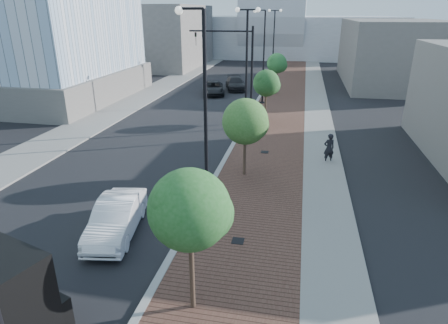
# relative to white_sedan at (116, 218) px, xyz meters

# --- Properties ---
(sidewalk) EXTENTS (7.00, 140.00, 0.12)m
(sidewalk) POSITION_rel_white_sedan_xyz_m (6.36, 32.25, -0.71)
(sidewalk) COLOR #4C2D23
(sidewalk) RESTS_ON ground
(concrete_strip) EXTENTS (2.40, 140.00, 0.13)m
(concrete_strip) POSITION_rel_white_sedan_xyz_m (9.06, 32.25, -0.71)
(concrete_strip) COLOR slate
(concrete_strip) RESTS_ON ground
(curb) EXTENTS (0.30, 140.00, 0.14)m
(curb) POSITION_rel_white_sedan_xyz_m (2.86, 32.25, -0.70)
(curb) COLOR gray
(curb) RESTS_ON ground
(west_sidewalk) EXTENTS (4.00, 140.00, 0.12)m
(west_sidewalk) POSITION_rel_white_sedan_xyz_m (-10.14, 32.25, -0.71)
(west_sidewalk) COLOR slate
(west_sidewalk) RESTS_ON ground
(white_sedan) EXTENTS (2.39, 4.89, 1.54)m
(white_sedan) POSITION_rel_white_sedan_xyz_m (0.00, 0.00, 0.00)
(white_sedan) COLOR white
(white_sedan) RESTS_ON ground
(dark_car_mid) EXTENTS (3.64, 5.61, 1.44)m
(dark_car_mid) POSITION_rel_white_sedan_xyz_m (-2.65, 30.08, -0.05)
(dark_car_mid) COLOR black
(dark_car_mid) RESTS_ON ground
(dark_car_far) EXTENTS (3.48, 5.57, 1.51)m
(dark_car_far) POSITION_rel_white_sedan_xyz_m (-0.65, 33.47, -0.02)
(dark_car_far) COLOR black
(dark_car_far) RESTS_ON ground
(pedestrian) EXTENTS (0.82, 0.69, 1.93)m
(pedestrian) POSITION_rel_white_sedan_xyz_m (9.37, 10.45, 0.19)
(pedestrian) COLOR black
(pedestrian) RESTS_ON ground
(streetlight_1) EXTENTS (1.44, 0.56, 9.21)m
(streetlight_1) POSITION_rel_white_sedan_xyz_m (3.35, 2.25, 3.57)
(streetlight_1) COLOR black
(streetlight_1) RESTS_ON ground
(streetlight_2) EXTENTS (1.72, 0.56, 9.28)m
(streetlight_2) POSITION_rel_white_sedan_xyz_m (3.46, 14.25, 4.05)
(streetlight_2) COLOR black
(streetlight_2) RESTS_ON ground
(streetlight_3) EXTENTS (1.44, 0.56, 9.21)m
(streetlight_3) POSITION_rel_white_sedan_xyz_m (3.35, 26.25, 3.57)
(streetlight_3) COLOR black
(streetlight_3) RESTS_ON ground
(streetlight_4) EXTENTS (1.72, 0.56, 9.28)m
(streetlight_4) POSITION_rel_white_sedan_xyz_m (3.46, 38.25, 4.05)
(streetlight_4) COLOR black
(streetlight_4) RESTS_ON ground
(traffic_mast) EXTENTS (5.09, 0.20, 8.00)m
(traffic_mast) POSITION_rel_white_sedan_xyz_m (2.56, 17.25, 4.21)
(traffic_mast) COLOR black
(traffic_mast) RESTS_ON ground
(tree_0) EXTENTS (2.49, 2.46, 4.89)m
(tree_0) POSITION_rel_white_sedan_xyz_m (4.51, -3.73, 2.87)
(tree_0) COLOR #382619
(tree_0) RESTS_ON ground
(tree_1) EXTENTS (2.60, 2.59, 4.60)m
(tree_1) POSITION_rel_white_sedan_xyz_m (4.51, 7.27, 2.53)
(tree_1) COLOR #382619
(tree_1) RESTS_ON ground
(tree_2) EXTENTS (2.31, 2.25, 4.51)m
(tree_2) POSITION_rel_white_sedan_xyz_m (4.51, 19.27, 2.60)
(tree_2) COLOR #382619
(tree_2) RESTS_ON ground
(tree_3) EXTENTS (2.31, 2.24, 4.68)m
(tree_3) POSITION_rel_white_sedan_xyz_m (4.51, 31.27, 2.78)
(tree_3) COLOR #382619
(tree_3) RESTS_ON ground
(tower_podium) EXTENTS (19.00, 19.00, 3.00)m
(tower_podium) POSITION_rel_white_sedan_xyz_m (-21.14, 24.25, 0.73)
(tower_podium) COLOR #615C57
(tower_podium) RESTS_ON ground
(convention_center) EXTENTS (50.00, 30.00, 50.00)m
(convention_center) POSITION_rel_white_sedan_xyz_m (0.86, 77.25, 5.23)
(convention_center) COLOR #9FA4A9
(convention_center) RESTS_ON ground
(commercial_block_nw) EXTENTS (14.00, 20.00, 10.00)m
(commercial_block_nw) POSITION_rel_white_sedan_xyz_m (-17.14, 52.25, 4.23)
(commercial_block_nw) COLOR #615D58
(commercial_block_nw) RESTS_ON ground
(commercial_block_ne) EXTENTS (12.00, 22.00, 8.00)m
(commercial_block_ne) POSITION_rel_white_sedan_xyz_m (18.86, 42.25, 3.23)
(commercial_block_ne) COLOR #645F5A
(commercial_block_ne) RESTS_ON ground
(utility_cover_1) EXTENTS (0.50, 0.50, 0.02)m
(utility_cover_1) POSITION_rel_white_sedan_xyz_m (5.26, 0.25, -0.64)
(utility_cover_1) COLOR black
(utility_cover_1) RESTS_ON sidewalk
(utility_cover_2) EXTENTS (0.50, 0.50, 0.02)m
(utility_cover_2) POSITION_rel_white_sedan_xyz_m (5.26, 11.25, -0.64)
(utility_cover_2) COLOR black
(utility_cover_2) RESTS_ON sidewalk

